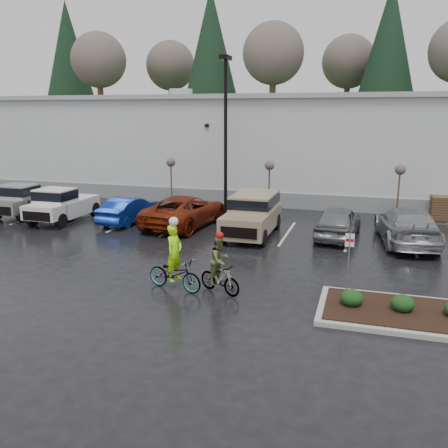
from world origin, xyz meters
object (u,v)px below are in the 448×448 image
(lamppost, at_px, (226,119))
(suv_tan, at_px, (252,215))
(sapling_mid, at_px, (269,168))
(car_grey, at_px, (338,222))
(sapling_west, at_px, (171,165))
(sapling_east, at_px, (400,173))
(cyclist_olive, at_px, (220,271))
(cyclist_hivis, at_px, (175,268))
(pickup_silver, at_px, (29,199))
(pickup_white, at_px, (66,203))
(car_red, at_px, (185,211))
(fire_lane_sign, at_px, (349,256))
(pallet_stack_a, at_px, (442,207))
(car_blue, at_px, (129,210))
(car_far_silver, at_px, (407,225))

(lamppost, xyz_separation_m, suv_tan, (2.83, -4.89, -4.66))
(sapling_mid, height_order, car_grey, sapling_mid)
(sapling_west, bearing_deg, sapling_east, 0.00)
(car_grey, xyz_separation_m, cyclist_olive, (-3.40, -8.75, 0.01))
(sapling_west, distance_m, cyclist_hivis, 15.29)
(pickup_silver, height_order, suv_tan, suv_tan)
(pickup_white, relative_size, car_red, 0.86)
(car_red, height_order, suv_tan, suv_tan)
(pickup_white, bearing_deg, cyclist_olive, -34.95)
(lamppost, relative_size, sapling_west, 2.88)
(car_red, bearing_deg, sapling_west, -53.00)
(fire_lane_sign, distance_m, pickup_white, 17.57)
(car_red, bearing_deg, pallet_stack_a, -149.81)
(pickup_white, xyz_separation_m, suv_tan, (11.02, -0.34, 0.05))
(sapling_east, height_order, fire_lane_sign, sapling_east)
(sapling_west, distance_m, pickup_silver, 8.87)
(car_blue, bearing_deg, sapling_east, -156.11)
(lamppost, xyz_separation_m, pickup_silver, (-11.18, -3.91, -4.71))
(car_blue, relative_size, car_grey, 0.95)
(lamppost, height_order, car_grey, lamppost)
(pickup_silver, distance_m, car_far_silver, 21.36)
(lamppost, xyz_separation_m, cyclist_hivis, (2.01, -12.93, -4.89))
(car_red, bearing_deg, lamppost, -99.31)
(car_blue, xyz_separation_m, cyclist_hivis, (6.44, -8.88, 0.07))
(sapling_mid, relative_size, sapling_east, 1.00)
(car_grey, height_order, cyclist_hivis, cyclist_hivis)
(lamppost, relative_size, suv_tan, 1.81)
(sapling_mid, relative_size, car_red, 0.53)
(fire_lane_sign, bearing_deg, suv_tan, 125.72)
(sapling_east, height_order, car_blue, sapling_east)
(pickup_white, bearing_deg, fire_lane_sign, -24.38)
(sapling_mid, xyz_separation_m, car_grey, (4.51, -5.05, -1.93))
(pallet_stack_a, height_order, cyclist_hivis, cyclist_hivis)
(pickup_white, height_order, car_red, pickup_white)
(car_far_silver, bearing_deg, cyclist_hivis, 40.46)
(car_far_silver, bearing_deg, suv_tan, -1.04)
(pallet_stack_a, xyz_separation_m, car_grey, (-5.49, -6.05, 0.12))
(sapling_west, relative_size, fire_lane_sign, 1.45)
(lamppost, bearing_deg, car_grey, -30.01)
(sapling_west, distance_m, car_grey, 12.27)
(sapling_east, bearing_deg, fire_lane_sign, -99.75)
(car_grey, bearing_deg, pickup_white, 6.73)
(fire_lane_sign, distance_m, cyclist_hivis, 5.93)
(pickup_silver, relative_size, car_far_silver, 0.88)
(sapling_mid, xyz_separation_m, pallet_stack_a, (10.00, 1.00, -2.05))
(suv_tan, relative_size, car_far_silver, 0.86)
(car_far_silver, bearing_deg, sapling_mid, -40.52)
(car_grey, distance_m, car_far_silver, 3.17)
(fire_lane_sign, height_order, car_red, fire_lane_sign)
(pallet_stack_a, height_order, car_blue, car_blue)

